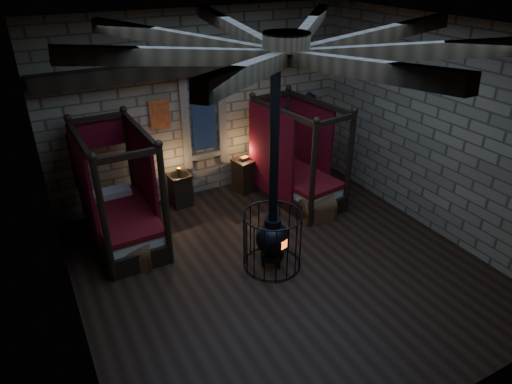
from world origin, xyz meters
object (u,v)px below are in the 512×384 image
trunk_left (131,257)px  trunk_right (317,209)px  stove (272,236)px  bed_left (122,215)px  bed_right (295,176)px

trunk_left → trunk_right: 4.03m
trunk_right → stove: (-1.70, -0.98, 0.41)m
trunk_right → stove: 2.00m
trunk_left → trunk_right: bearing=13.0°
bed_left → bed_right: (3.97, -0.10, -0.01)m
bed_left → bed_right: 3.97m
bed_left → trunk_left: size_ratio=2.87×
trunk_left → bed_left: bearing=98.4°
trunk_left → stove: stove is taller
bed_right → trunk_right: bed_right is taller
bed_left → trunk_left: (-0.12, -0.95, -0.35)m
bed_left → trunk_right: size_ratio=3.02×
bed_right → trunk_right: bearing=-101.8°
bed_right → stove: size_ratio=0.58×
trunk_right → bed_right: bearing=93.2°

